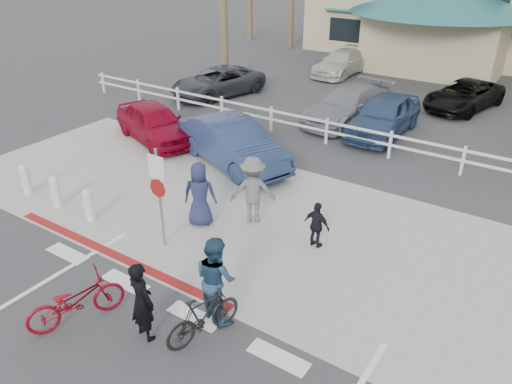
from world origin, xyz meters
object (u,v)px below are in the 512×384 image
Objects in this scene: bike_black at (203,316)px; car_white_sedan at (233,143)px; car_red_compact at (155,123)px; sign_post at (160,194)px; bike_red at (76,300)px.

car_white_sedan reaches higher than bike_black.
bike_black is at bearing -110.38° from car_red_compact.
car_red_compact is (-5.16, 5.08, -0.74)m from sign_post.
sign_post reaches higher than car_red_compact.
sign_post is 5.20m from car_white_sedan.
sign_post is 0.63× the size of car_white_sedan.
car_white_sedan is at bearing -52.94° from bike_red.
bike_red is 8.14m from car_white_sedan.
bike_black is (2.83, -1.92, -0.95)m from sign_post.
bike_red reaches higher than bike_black.
bike_black is 0.40× the size of car_red_compact.
car_red_compact reaches higher than bike_black.
bike_black is at bearing -132.88° from bike_red.
sign_post is 3.15m from bike_red.
car_white_sedan reaches higher than car_red_compact.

